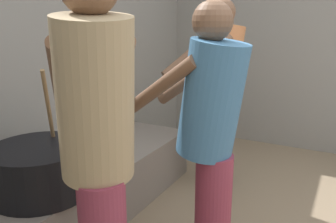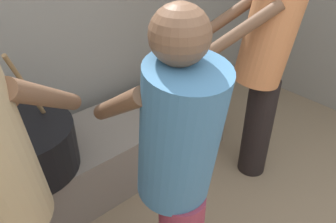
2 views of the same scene
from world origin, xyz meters
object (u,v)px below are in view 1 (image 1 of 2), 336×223
cook_in_blue_shirt (210,130)px  cook_in_tan_shirt (98,142)px  cook_in_orange_shirt (220,85)px  cooking_pot_main (41,169)px

cook_in_blue_shirt → cook_in_tan_shirt: bearing=157.4°
cook_in_tan_shirt → cook_in_blue_shirt: bearing=-22.6°
cook_in_tan_shirt → cook_in_orange_shirt: bearing=2.9°
cooking_pot_main → cook_in_blue_shirt: cook_in_blue_shirt is taller
cooking_pot_main → cook_in_orange_shirt: (1.37, -0.60, 0.34)m
cooking_pot_main → cook_in_orange_shirt: cook_in_orange_shirt is taller
cook_in_orange_shirt → cook_in_tan_shirt: bearing=-177.1°
cooking_pot_main → cook_in_tan_shirt: size_ratio=0.45×
cooking_pot_main → cook_in_blue_shirt: bearing=-71.4°
cook_in_blue_shirt → cook_in_tan_shirt: (-0.60, 0.25, 0.08)m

